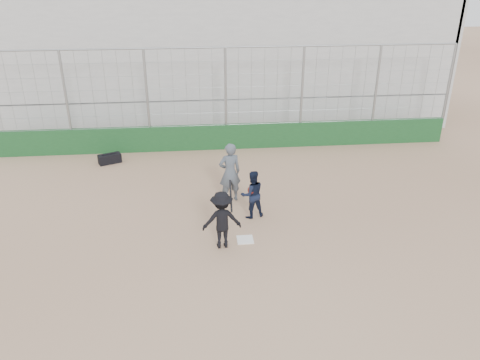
{
  "coord_description": "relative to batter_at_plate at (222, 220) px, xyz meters",
  "views": [
    {
      "loc": [
        -1.21,
        -10.75,
        6.79
      ],
      "look_at": [
        0.0,
        1.4,
        1.15
      ],
      "focal_mm": 35.0,
      "sensor_mm": 36.0,
      "label": 1
    }
  ],
  "objects": [
    {
      "name": "batter_at_plate",
      "position": [
        0.0,
        0.0,
        0.0
      ],
      "size": [
        1.05,
        0.76,
        1.75
      ],
      "color": "black",
      "rests_on": "ground"
    },
    {
      "name": "ground",
      "position": [
        0.63,
        0.23,
        -0.79
      ],
      "size": [
        90.0,
        90.0,
        0.0
      ],
      "primitive_type": "plane",
      "color": "#825F46",
      "rests_on": "ground"
    },
    {
      "name": "home_plate",
      "position": [
        0.63,
        0.23,
        -0.78
      ],
      "size": [
        0.44,
        0.44,
        0.02
      ],
      "primitive_type": "cube",
      "color": "white",
      "rests_on": "ground"
    },
    {
      "name": "umpire",
      "position": [
        0.42,
        2.62,
        0.07
      ],
      "size": [
        0.78,
        0.6,
        1.72
      ],
      "primitive_type": "imported",
      "rotation": [
        0.0,
        0.0,
        3.37
      ],
      "color": "#454E57",
      "rests_on": "ground"
    },
    {
      "name": "backstop",
      "position": [
        0.63,
        7.23,
        0.17
      ],
      "size": [
        18.1,
        0.25,
        4.04
      ],
      "color": "#133C1A",
      "rests_on": "ground"
    },
    {
      "name": "bleachers",
      "position": [
        0.63,
        12.18,
        2.13
      ],
      "size": [
        20.25,
        6.7,
        6.98
      ],
      "color": "#9D9D9D",
      "rests_on": "ground"
    },
    {
      "name": "catcher_crouched",
      "position": [
        0.97,
        1.47,
        -0.28
      ],
      "size": [
        0.85,
        0.74,
        1.02
      ],
      "color": "black",
      "rests_on": "ground"
    },
    {
      "name": "equipment_bag",
      "position": [
        -3.83,
        6.1,
        -0.61
      ],
      "size": [
        0.89,
        0.65,
        0.39
      ],
      "color": "black",
      "rests_on": "ground"
    }
  ]
}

